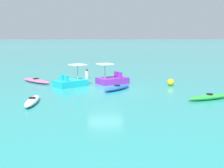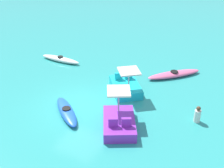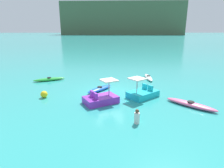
% 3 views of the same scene
% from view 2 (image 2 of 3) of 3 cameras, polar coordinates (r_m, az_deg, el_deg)
% --- Properties ---
extents(ground_plane, '(600.00, 600.00, 0.00)m').
position_cam_2_polar(ground_plane, '(16.15, -6.36, -4.34)').
color(ground_plane, teal).
extents(kayak_blue, '(2.39, 2.65, 0.37)m').
position_cam_2_polar(kayak_blue, '(15.58, -8.67, -5.18)').
color(kayak_blue, blue).
rests_on(kayak_blue, ground_plane).
extents(kayak_white, '(0.62, 3.05, 0.37)m').
position_cam_2_polar(kayak_white, '(21.38, -9.81, 4.70)').
color(kayak_white, white).
rests_on(kayak_white, ground_plane).
extents(kayak_pink, '(3.08, 3.05, 0.37)m').
position_cam_2_polar(kayak_pink, '(19.39, 11.75, 1.84)').
color(kayak_pink, pink).
rests_on(kayak_pink, ground_plane).
extents(pedal_boat_purple, '(2.83, 2.47, 1.68)m').
position_cam_2_polar(pedal_boat_purple, '(14.39, 1.35, -7.19)').
color(pedal_boat_purple, purple).
rests_on(pedal_boat_purple, ground_plane).
extents(pedal_boat_cyan, '(2.81, 2.66, 1.68)m').
position_cam_2_polar(pedal_boat_cyan, '(17.32, 2.61, -0.38)').
color(pedal_boat_cyan, '#19B7C6').
rests_on(pedal_boat_cyan, ground_plane).
extents(person_near_shore, '(0.43, 0.43, 0.88)m').
position_cam_2_polar(person_near_shore, '(15.34, 16.01, -5.70)').
color(person_near_shore, silver).
rests_on(person_near_shore, ground_plane).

